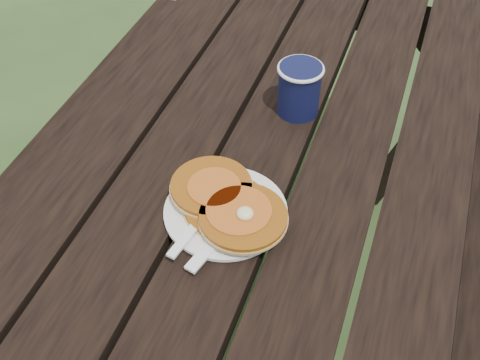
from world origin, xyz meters
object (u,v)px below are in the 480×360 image
(picnic_table, at_px, (263,258))
(pancake_stack, at_px, (228,204))
(plate, at_px, (226,212))
(coffee_cup, at_px, (299,87))

(picnic_table, height_order, pancake_stack, pancake_stack)
(plate, xyz_separation_m, pancake_stack, (0.00, 0.00, 0.02))
(picnic_table, xyz_separation_m, coffee_cup, (0.03, 0.09, 0.44))
(plate, distance_m, pancake_stack, 0.02)
(plate, bearing_deg, picnic_table, 87.44)
(plate, bearing_deg, pancake_stack, 38.04)
(picnic_table, relative_size, plate, 8.97)
(picnic_table, height_order, plate, plate)
(picnic_table, bearing_deg, plate, -92.56)
(plate, xyz_separation_m, coffee_cup, (0.04, 0.30, 0.05))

